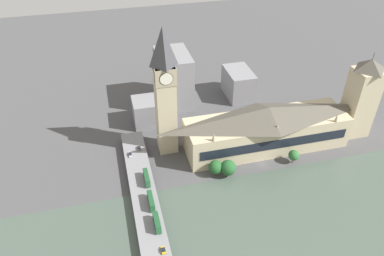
% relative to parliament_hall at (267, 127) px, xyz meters
% --- Properties ---
extents(ground_plane, '(600.00, 600.00, 0.00)m').
position_rel_parliament_hall_xyz_m(ground_plane, '(-16.02, 8.00, -13.77)').
color(ground_plane, '#4C4C4F').
extents(river_water, '(66.40, 360.00, 0.30)m').
position_rel_parliament_hall_xyz_m(river_water, '(-55.22, 8.00, -13.62)').
color(river_water, '#47564C').
rests_on(river_water, ground_plane).
extents(parliament_hall, '(26.49, 97.00, 27.76)m').
position_rel_parliament_hall_xyz_m(parliament_hall, '(0.00, 0.00, 0.00)').
color(parliament_hall, '#C1B28E').
rests_on(parliament_hall, ground_plane).
extents(clock_tower, '(12.05, 12.05, 76.70)m').
position_rel_parliament_hall_xyz_m(clock_tower, '(12.04, 57.93, 26.58)').
color(clock_tower, '#C1B28E').
rests_on(clock_tower, ground_plane).
extents(victoria_tower, '(15.12, 15.12, 54.77)m').
position_rel_parliament_hall_xyz_m(victoria_tower, '(0.05, -60.06, 11.62)').
color(victoria_tower, '#C1B28E').
rests_on(victoria_tower, ground_plane).
extents(road_bridge, '(164.80, 13.07, 4.55)m').
position_rel_parliament_hall_xyz_m(road_bridge, '(-55.22, 77.89, -10.08)').
color(road_bridge, slate).
rests_on(road_bridge, ground_plane).
extents(double_decker_bus_lead, '(11.17, 2.47, 4.65)m').
position_rel_parliament_hall_xyz_m(double_decker_bus_lead, '(-18.04, 74.98, -6.64)').
color(double_decker_bus_lead, '#235B33').
rests_on(double_decker_bus_lead, road_bridge).
extents(double_decker_bus_mid, '(10.25, 2.58, 4.77)m').
position_rel_parliament_hall_xyz_m(double_decker_bus_mid, '(-48.87, 74.86, -6.59)').
color(double_decker_bus_mid, '#235B33').
rests_on(double_decker_bus_mid, road_bridge).
extents(double_decker_bus_rear, '(11.36, 2.48, 4.63)m').
position_rel_parliament_hall_xyz_m(double_decker_bus_rear, '(-34.82, 75.36, -6.65)').
color(double_decker_bus_rear, '#235B33').
rests_on(double_decker_bus_rear, road_bridge).
extents(car_northbound_tail, '(3.82, 1.87, 1.42)m').
position_rel_parliament_hall_xyz_m(car_northbound_tail, '(-63.02, 74.61, -8.51)').
color(car_northbound_tail, gold).
rests_on(car_northbound_tail, road_bridge).
extents(car_southbound_mid, '(3.88, 1.90, 1.38)m').
position_rel_parliament_hall_xyz_m(car_southbound_mid, '(10.17, 75.32, -8.53)').
color(car_southbound_mid, slate).
rests_on(car_southbound_mid, road_bridge).
extents(car_southbound_tail, '(4.57, 1.76, 1.46)m').
position_rel_parliament_hall_xyz_m(car_southbound_tail, '(5.45, 80.99, -8.50)').
color(car_southbound_tail, silver).
rests_on(car_southbound_tail, road_bridge).
extents(city_block_west, '(18.11, 25.92, 17.32)m').
position_rel_parliament_hall_xyz_m(city_block_west, '(42.30, 61.42, -5.11)').
color(city_block_west, gray).
rests_on(city_block_west, ground_plane).
extents(city_block_center, '(33.43, 22.06, 37.19)m').
position_rel_parliament_hall_xyz_m(city_block_center, '(64.51, 42.63, 4.83)').
color(city_block_center, gray).
rests_on(city_block_center, ground_plane).
extents(city_block_east, '(27.38, 17.44, 20.25)m').
position_rel_parliament_hall_xyz_m(city_block_east, '(60.87, -4.57, -3.65)').
color(city_block_east, gray).
rests_on(city_block_east, ground_plane).
extents(tree_embankment_near, '(7.76, 7.76, 9.74)m').
position_rel_parliament_hall_xyz_m(tree_embankment_near, '(-17.82, 36.94, -7.92)').
color(tree_embankment_near, brown).
rests_on(tree_embankment_near, ground_plane).
extents(tree_embankment_mid, '(6.20, 6.20, 8.46)m').
position_rel_parliament_hall_xyz_m(tree_embankment_mid, '(-18.57, -9.60, -8.43)').
color(tree_embankment_mid, brown).
rests_on(tree_embankment_mid, ground_plane).
extents(tree_embankment_far, '(8.81, 8.81, 10.23)m').
position_rel_parliament_hall_xyz_m(tree_embankment_far, '(-19.92, 30.43, -7.95)').
color(tree_embankment_far, brown).
rests_on(tree_embankment_far, ground_plane).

